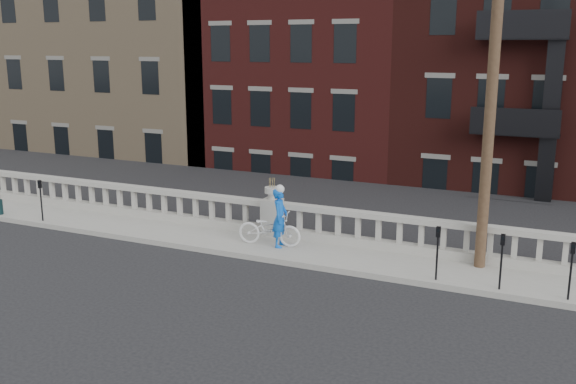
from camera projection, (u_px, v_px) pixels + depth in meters
name	position (u px, v px, depth m)	size (l,w,h in m)	color
ground	(203.00, 281.00, 16.12)	(120.00, 120.00, 0.00)	black
sidewalk	(258.00, 245.00, 18.76)	(32.00, 2.20, 0.15)	gray
balustrade	(272.00, 219.00, 19.47)	(28.00, 0.34, 1.03)	gray
planter_pedestal	(272.00, 213.00, 19.43)	(0.55, 0.55, 1.76)	gray
lower_level	(432.00, 102.00, 35.69)	(80.00, 44.00, 20.80)	#605E59
utility_pole	(493.00, 68.00, 15.60)	(1.60, 0.28, 10.00)	#422D1E
parking_meter_a	(41.00, 196.00, 20.87)	(0.10, 0.09, 1.36)	black
parking_meter_b	(438.00, 247.00, 15.61)	(0.10, 0.09, 1.36)	black
parking_meter_c	(502.00, 255.00, 15.00)	(0.10, 0.09, 1.36)	black
parking_meter_d	(571.00, 264.00, 14.39)	(0.10, 0.09, 1.36)	black
bicycle	(269.00, 228.00, 18.43)	(0.65, 1.87, 0.98)	silver
cyclist	(280.00, 218.00, 18.22)	(0.62, 0.41, 1.70)	blue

